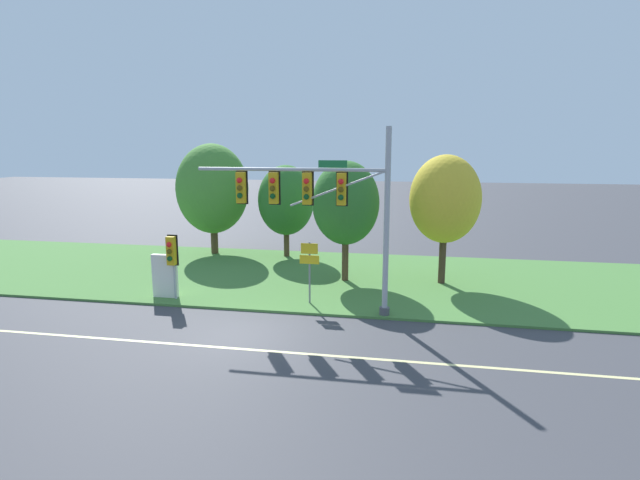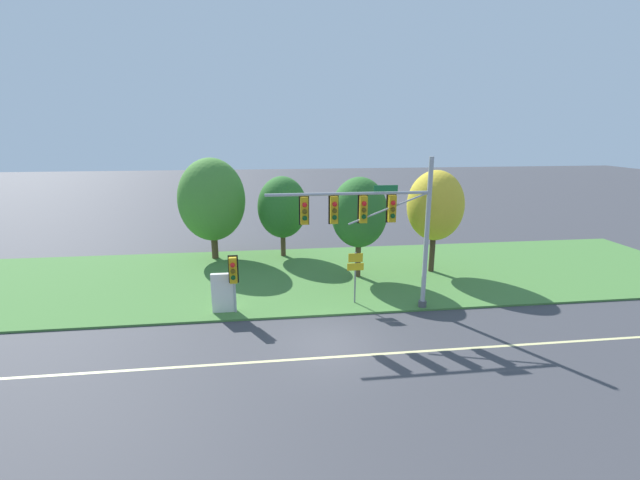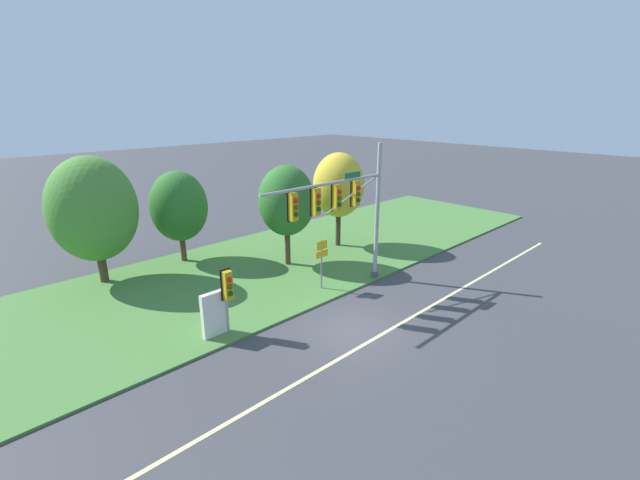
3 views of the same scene
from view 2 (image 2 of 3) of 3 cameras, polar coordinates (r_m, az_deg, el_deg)
The scene contains 11 objects.
ground_plane at distance 18.14m, azimuth 1.51°, elevation -13.45°, with size 160.00×160.00×0.00m, color #3D3D42.
lane_stripe at distance 17.11m, azimuth 2.14°, elevation -15.31°, with size 36.00×0.16×0.01m, color beige.
grass_verge at distance 25.65m, azimuth -1.27°, elevation -4.74°, with size 48.00×11.50×0.10m, color #477A38.
traffic_signal_mast at distance 19.70m, azimuth 7.33°, elevation 2.85°, with size 7.69×0.49×7.24m.
pedestrian_signal_near_kerb at distance 20.11m, azimuth -11.48°, elevation -4.33°, with size 0.46×0.55×2.83m.
route_sign_post at distance 21.12m, azimuth 4.73°, elevation -3.95°, with size 0.83×0.08×2.62m.
tree_nearest_road at distance 28.88m, azimuth -14.23°, elevation 5.22°, with size 4.33×4.33×6.68m.
tree_left_of_mast at distance 28.76m, azimuth -5.04°, elevation 4.36°, with size 3.31×3.31×5.44m.
tree_behind_signpost at distance 24.49m, azimuth 5.24°, elevation 3.64°, with size 3.23×3.23×5.85m.
tree_mid_verge at distance 26.17m, azimuth 15.12°, elevation 4.43°, with size 3.32×3.32×6.14m.
info_kiosk at distance 20.80m, azimuth -12.74°, elevation -6.89°, with size 1.10×0.24×1.90m.
Camera 2 is at (-2.46, -15.83, 8.51)m, focal length 24.00 mm.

